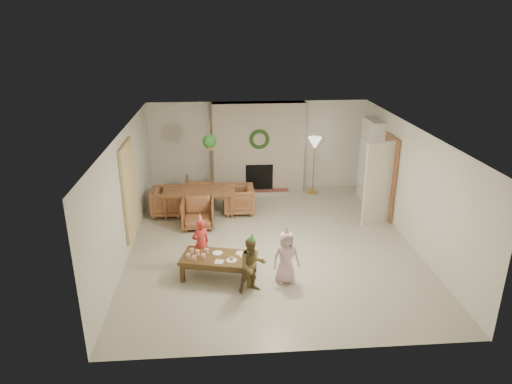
{
  "coord_description": "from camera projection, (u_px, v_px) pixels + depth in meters",
  "views": [
    {
      "loc": [
        -1.02,
        -8.94,
        4.59
      ],
      "look_at": [
        -0.3,
        0.4,
        1.05
      ],
      "focal_mm": 32.28,
      "sensor_mm": 36.0,
      "label": 1
    }
  ],
  "objects": [
    {
      "name": "books_row_upper",
      "position": [
        371.0,
        152.0,
        11.8
      ],
      "size": [
        0.2,
        0.36,
        0.22
      ],
      "primitive_type": "cube",
      "color": "#9E6A22",
      "rests_on": "bookshelf_shelf_c"
    },
    {
      "name": "books_row_mid",
      "position": [
        368.0,
        165.0,
        12.08
      ],
      "size": [
        0.2,
        0.44,
        0.24
      ],
      "primitive_type": "cube",
      "color": "#254B88",
      "rests_on": "bookshelf_shelf_b"
    },
    {
      "name": "party_hat_red",
      "position": [
        200.0,
        217.0,
        8.73
      ],
      "size": [
        0.16,
        0.16,
        0.19
      ],
      "primitive_type": "cone",
      "rotation": [
        0.0,
        0.0,
        0.17
      ],
      "color": "gold",
      "rests_on": "child_red"
    },
    {
      "name": "dining_chair_near",
      "position": [
        198.0,
        213.0,
        10.7
      ],
      "size": [
        0.74,
        0.76,
        0.69
      ],
      "primitive_type": "imported",
      "rotation": [
        0.0,
        0.0,
        0.0
      ],
      "color": "brown",
      "rests_on": "floor"
    },
    {
      "name": "door_leaf",
      "position": [
        379.0,
        184.0,
        10.63
      ],
      "size": [
        0.77,
        0.32,
        2.0
      ],
      "primitive_type": "cube",
      "rotation": [
        0.0,
        0.0,
        -1.22
      ],
      "color": "beige",
      "rests_on": "floor"
    },
    {
      "name": "party_hat_plaid",
      "position": [
        252.0,
        237.0,
        7.9
      ],
      "size": [
        0.13,
        0.13,
        0.17
      ],
      "primitive_type": "cone",
      "rotation": [
        0.0,
        0.0,
        -0.1
      ],
      "color": "#4DB556",
      "rests_on": "child_plaid"
    },
    {
      "name": "bookshelf_shelf_a",
      "position": [
        367.0,
        185.0,
        12.23
      ],
      "size": [
        0.3,
        0.92,
        0.03
      ],
      "primitive_type": "cube",
      "color": "white",
      "rests_on": "bookshelf_carcass"
    },
    {
      "name": "coffee_leg_fr",
      "position": [
        249.0,
        279.0,
        8.32
      ],
      "size": [
        0.09,
        0.09,
        0.36
      ],
      "primitive_type": "cube",
      "rotation": [
        0.0,
        0.0,
        -0.24
      ],
      "color": "#533C1B",
      "rests_on": "floor"
    },
    {
      "name": "floor",
      "position": [
        271.0,
        243.0,
        10.04
      ],
      "size": [
        7.0,
        7.0,
        0.0
      ],
      "primitive_type": "plane",
      "color": "#B7B29E",
      "rests_on": "ground"
    },
    {
      "name": "hanging_plant_foliage",
      "position": [
        209.0,
        141.0,
        10.66
      ],
      "size": [
        0.32,
        0.32,
        0.32
      ],
      "primitive_type": "sphere",
      "color": "#1A4A18",
      "rests_on": "hanging_plant_pot"
    },
    {
      "name": "coffee_table_apron",
      "position": [
        219.0,
        262.0,
        8.62
      ],
      "size": [
        1.39,
        0.87,
        0.09
      ],
      "primitive_type": "cube",
      "rotation": [
        0.0,
        0.0,
        -0.24
      ],
      "color": "#533C1B",
      "rests_on": "floor"
    },
    {
      "name": "wall_front",
      "position": [
        300.0,
        278.0,
        6.33
      ],
      "size": [
        7.0,
        0.0,
        7.0
      ],
      "primitive_type": "plane",
      "rotation": [
        -1.57,
        0.0,
        0.0
      ],
      "color": "silver",
      "rests_on": "floor"
    },
    {
      "name": "napkin_right",
      "position": [
        240.0,
        253.0,
        8.71
      ],
      "size": [
        0.19,
        0.19,
        0.01
      ],
      "primitive_type": "cube",
      "rotation": [
        0.0,
        0.0,
        -0.24
      ],
      "color": "#E3A7BC",
      "rests_on": "coffee_table_top"
    },
    {
      "name": "hanging_plant_pot",
      "position": [
        210.0,
        146.0,
        10.7
      ],
      "size": [
        0.16,
        0.16,
        0.12
      ],
      "primitive_type": "cylinder",
      "color": "#AC6F37",
      "rests_on": "hanging_plant_cord"
    },
    {
      "name": "plate_a",
      "position": [
        218.0,
        253.0,
        8.71
      ],
      "size": [
        0.23,
        0.23,
        0.01
      ],
      "primitive_type": "cylinder",
      "rotation": [
        0.0,
        0.0,
        -0.24
      ],
      "color": "white",
      "rests_on": "coffee_table_top"
    },
    {
      "name": "plate_c",
      "position": [
        245.0,
        256.0,
        8.61
      ],
      "size": [
        0.23,
        0.23,
        0.01
      ],
      "primitive_type": "cylinder",
      "rotation": [
        0.0,
        0.0,
        -0.24
      ],
      "color": "white",
      "rests_on": "coffee_table_top"
    },
    {
      "name": "books_row_lower",
      "position": [
        369.0,
        182.0,
        12.04
      ],
      "size": [
        0.2,
        0.4,
        0.24
      ],
      "primitive_type": "cube",
      "color": "#933E1B",
      "rests_on": "bookshelf_shelf_a"
    },
    {
      "name": "child_red",
      "position": [
        201.0,
        243.0,
        8.93
      ],
      "size": [
        0.44,
        0.39,
        1.01
      ],
      "primitive_type": "imported",
      "rotation": [
        0.0,
        0.0,
        3.66
      ],
      "color": "red",
      "rests_on": "floor"
    },
    {
      "name": "dining_chair_far",
      "position": [
        200.0,
        190.0,
        12.16
      ],
      "size": [
        0.74,
        0.76,
        0.69
      ],
      "primitive_type": "imported",
      "rotation": [
        0.0,
        0.0,
        3.15
      ],
      "color": "brown",
      "rests_on": "floor"
    },
    {
      "name": "child_pink",
      "position": [
        286.0,
        257.0,
        8.41
      ],
      "size": [
        0.54,
        0.39,
        1.01
      ],
      "primitive_type": "imported",
      "rotation": [
        0.0,
        0.0,
        0.15
      ],
      "color": "beige",
      "rests_on": "floor"
    },
    {
      "name": "food_scoop",
      "position": [
        232.0,
        258.0,
        8.43
      ],
      "size": [
        0.09,
        0.09,
        0.07
      ],
      "primitive_type": "sphere",
      "rotation": [
        0.0,
        0.0,
        -0.24
      ],
      "color": "tan",
      "rests_on": "plate_b"
    },
    {
      "name": "dining_table",
      "position": [
        199.0,
        202.0,
        11.44
      ],
      "size": [
        1.78,
        1.0,
        0.63
      ],
      "primitive_type": "imported",
      "rotation": [
        0.0,
        0.0,
        0.0
      ],
      "color": "brown",
      "rests_on": "floor"
    },
    {
      "name": "bookshelf_shelf_c",
      "position": [
        370.0,
        156.0,
        11.94
      ],
      "size": [
        0.3,
        0.92,
        0.03
      ],
      "primitive_type": "cube",
      "color": "white",
      "rests_on": "bookshelf_carcass"
    },
    {
      "name": "door_frame",
      "position": [
        389.0,
        178.0,
        11.01
      ],
      "size": [
        0.05,
        0.86,
        2.04
      ],
      "primitive_type": "cube",
      "color": "brown",
      "rests_on": "floor"
    },
    {
      "name": "floor_lamp_shade",
      "position": [
        315.0,
        143.0,
        12.44
      ],
      "size": [
        0.38,
        0.38,
        0.32
      ],
      "primitive_type": "cone",
      "rotation": [
        3.14,
        0.0,
        0.0
      ],
      "color": "beige",
      "rests_on": "floor_lamp_post"
    },
    {
      "name": "fireplace_wreath",
      "position": [
        259.0,
        139.0,
        12.35
      ],
      "size": [
        0.54,
        0.1,
        0.54
      ],
      "primitive_type": "torus",
      "rotation": [
        1.57,
        0.0,
        0.0
      ],
      "color": "#1B3E17",
      "rests_on": "fireplace_mass"
    },
    {
      "name": "floor_lamp_post",
      "position": [
        314.0,
        167.0,
        12.68
      ],
      "size": [
        0.03,
        0.03,
        1.43
      ],
      "primitive_type": "cylinder",
      "color": "gold",
      "rests_on": "floor"
    },
    {
      "name": "fireplace_mass",
      "position": [
        259.0,
        148.0,
        12.67
      ],
      "size": [
        2.5,
        0.4,
        2.5
      ],
      "primitive_type": "cube",
      "color": "#4F1415",
      "rests_on": "floor"
    },
    {
      "name": "coffee_leg_bl",
      "position": [
        191.0,
        258.0,
        9.03
      ],
      "size": [
        0.09,
        0.09,
        0.36
      ],
      "primitive_type": "cube",
      "rotation": [
        0.0,
        0.0,
        -0.24
      ],
      "color": "#533C1B",
      "rests_on": "floor"
    },
    {
      "name": "ceiling",
      "position": [
        273.0,
        131.0,
        9.15
      ],
      "size": [
        7.0,
        7.0,
        0.0
      ],
      "primitive_type": "plane",
      "rotation": [
        3.14,
        0.0,
        0.0
      ],
      "color": "white",
      "rests_on": "wall_back"
    },
    {
      "name": "plate_b",
      "position": [
        232.0,
        260.0,
        8.44
      ],
      "size": [
        0.23,
        0.23,
        0.01
      ],
      "primitive_type": "cylinder",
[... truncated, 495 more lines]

